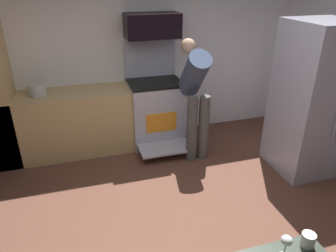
# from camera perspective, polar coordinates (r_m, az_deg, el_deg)

# --- Properties ---
(ground_plane) EXTENTS (5.20, 4.80, 0.02)m
(ground_plane) POSITION_cam_1_polar(r_m,az_deg,el_deg) (3.33, 1.72, -18.88)
(ground_plane) COLOR brown
(wall_back) EXTENTS (5.20, 0.12, 2.60)m
(wall_back) POSITION_cam_1_polar(r_m,az_deg,el_deg) (4.77, -7.04, 13.03)
(wall_back) COLOR silver
(wall_back) RESTS_ON ground
(lower_cabinet_run) EXTENTS (2.40, 0.60, 0.90)m
(lower_cabinet_run) POSITION_cam_1_polar(r_m,az_deg,el_deg) (4.63, -16.69, 0.60)
(lower_cabinet_run) COLOR tan
(lower_cabinet_run) RESTS_ON ground
(oven_range) EXTENTS (0.76, 1.03, 1.54)m
(oven_range) POSITION_cam_1_polar(r_m,az_deg,el_deg) (4.71, -2.28, 2.96)
(oven_range) COLOR #B2B5C8
(oven_range) RESTS_ON ground
(microwave) EXTENTS (0.74, 0.38, 0.33)m
(microwave) POSITION_cam_1_polar(r_m,az_deg,el_deg) (4.48, -2.87, 17.67)
(microwave) COLOR black
(microwave) RESTS_ON oven_range
(refrigerator) EXTENTS (0.89, 0.80, 1.88)m
(refrigerator) POSITION_cam_1_polar(r_m,az_deg,el_deg) (4.30, 25.36, 4.35)
(refrigerator) COLOR #AFB1C6
(refrigerator) RESTS_ON ground
(person_cook) EXTENTS (0.31, 0.68, 1.57)m
(person_cook) POSITION_cam_1_polar(r_m,az_deg,el_deg) (4.21, 4.89, 6.31)
(person_cook) COLOR #4E4E4E
(person_cook) RESTS_ON ground
(wine_glass_mid) EXTENTS (0.06, 0.06, 0.15)m
(wine_glass_mid) POSITION_cam_1_polar(r_m,az_deg,el_deg) (1.95, 20.61, -19.02)
(wine_glass_mid) COLOR silver
(wine_glass_mid) RESTS_ON counter_island
(mug_tea) EXTENTS (0.08, 0.08, 0.09)m
(mug_tea) POSITION_cam_1_polar(r_m,az_deg,el_deg) (2.10, 23.98, -18.30)
(mug_tea) COLOR silver
(mug_tea) RESTS_ON counter_island
(stock_pot) EXTENTS (0.24, 0.24, 0.16)m
(stock_pot) POSITION_cam_1_polar(r_m,az_deg,el_deg) (4.47, -22.59, 6.10)
(stock_pot) COLOR #B6BAB9
(stock_pot) RESTS_ON lower_cabinet_run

